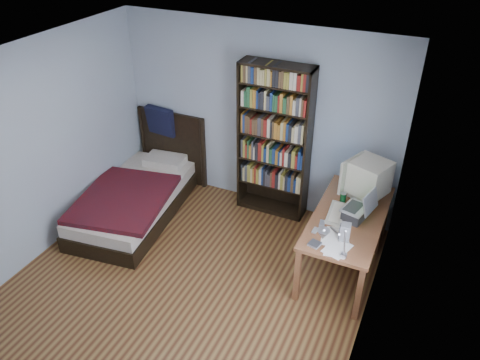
% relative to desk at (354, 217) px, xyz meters
% --- Properties ---
extents(room, '(4.20, 4.24, 2.50)m').
position_rel_desk_xyz_m(room, '(-1.48, -1.64, 0.84)').
color(room, '#4D2816').
rests_on(room, ground).
extents(desk, '(0.75, 1.57, 0.73)m').
position_rel_desk_xyz_m(desk, '(0.00, 0.00, 0.00)').
color(desk, brown).
rests_on(desk, floor).
extents(crt_monitor, '(0.56, 0.51, 0.49)m').
position_rel_desk_xyz_m(crt_monitor, '(0.07, -0.01, 0.59)').
color(crt_monitor, beige).
rests_on(crt_monitor, desk).
extents(laptop, '(0.37, 0.35, 0.38)m').
position_rel_desk_xyz_m(laptop, '(0.08, -0.48, 0.42)').
color(laptop, '#2D2D30').
rests_on(laptop, desk).
extents(desk_lamp, '(0.22, 0.50, 0.59)m').
position_rel_desk_xyz_m(desk_lamp, '(-0.00, -1.49, 0.79)').
color(desk_lamp, '#99999E').
rests_on(desk_lamp, desk).
extents(keyboard, '(0.20, 0.45, 0.04)m').
position_rel_desk_xyz_m(keyboard, '(-0.14, -0.48, 0.33)').
color(keyboard, '#B3AC95').
rests_on(keyboard, desk).
extents(speaker, '(0.11, 0.11, 0.20)m').
position_rel_desk_xyz_m(speaker, '(0.05, -0.88, 0.42)').
color(speaker, gray).
rests_on(speaker, desk).
extents(soda_can, '(0.07, 0.07, 0.12)m').
position_rel_desk_xyz_m(soda_can, '(-0.13, -0.22, 0.38)').
color(soda_can, '#063214').
rests_on(soda_can, desk).
extents(mouse, '(0.06, 0.10, 0.03)m').
position_rel_desk_xyz_m(mouse, '(-0.01, -0.12, 0.33)').
color(mouse, silver).
rests_on(mouse, desk).
extents(phone_silver, '(0.07, 0.12, 0.02)m').
position_rel_desk_xyz_m(phone_silver, '(-0.23, -0.72, 0.33)').
color(phone_silver, '#B9B9BE').
rests_on(phone_silver, desk).
extents(phone_grey, '(0.05, 0.10, 0.02)m').
position_rel_desk_xyz_m(phone_grey, '(-0.26, -0.86, 0.33)').
color(phone_grey, gray).
rests_on(phone_grey, desk).
extents(external_drive, '(0.13, 0.13, 0.02)m').
position_rel_desk_xyz_m(external_drive, '(-0.20, -1.08, 0.33)').
color(external_drive, gray).
rests_on(external_drive, desk).
extents(bookshelf, '(0.93, 0.30, 2.07)m').
position_rel_desk_xyz_m(bookshelf, '(-1.19, 0.30, 0.62)').
color(bookshelf, black).
rests_on(bookshelf, floor).
extents(bed, '(1.33, 2.17, 1.16)m').
position_rel_desk_xyz_m(bed, '(-2.82, -0.50, -0.16)').
color(bed, black).
rests_on(bed, floor).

